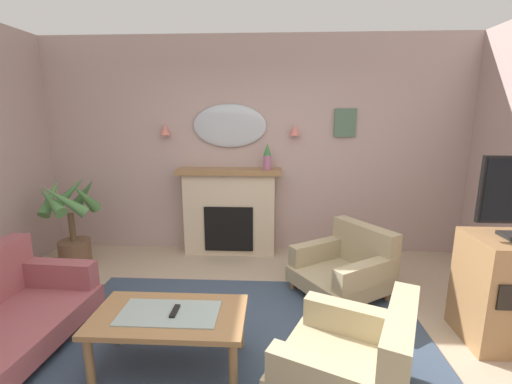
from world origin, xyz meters
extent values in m
cube|color=tan|center=(0.00, 0.00, -0.05)|extent=(6.60, 5.85, 0.10)
cube|color=#B29993|center=(0.00, 2.48, 1.43)|extent=(6.60, 0.10, 2.85)
cube|color=#38475B|center=(0.00, 0.20, 0.01)|extent=(3.20, 2.40, 0.01)
cube|color=beige|center=(-0.32, 2.27, 0.55)|extent=(1.20, 0.28, 1.10)
cube|color=black|center=(-0.32, 2.17, 0.38)|extent=(0.64, 0.12, 0.60)
cube|color=olive|center=(-0.32, 2.25, 1.13)|extent=(1.36, 0.36, 0.06)
cylinder|color=#9E6084|center=(0.18, 2.23, 1.25)|extent=(0.10, 0.10, 0.18)
cone|color=#38753D|center=(0.18, 2.23, 1.42)|extent=(0.10, 0.10, 0.16)
ellipsoid|color=#B2BCC6|center=(-0.32, 2.40, 1.71)|extent=(0.96, 0.06, 0.56)
cone|color=#D17066|center=(-1.17, 2.35, 1.66)|extent=(0.14, 0.14, 0.14)
cone|color=#D17066|center=(0.53, 2.35, 1.66)|extent=(0.14, 0.14, 0.14)
cube|color=#4C6B56|center=(1.18, 2.41, 1.75)|extent=(0.28, 0.03, 0.36)
cube|color=olive|center=(-0.48, 0.01, 0.42)|extent=(1.10, 0.60, 0.04)
cube|color=#8C9E99|center=(-0.48, 0.01, 0.44)|extent=(0.72, 0.36, 0.01)
cylinder|color=olive|center=(-0.97, -0.23, 0.20)|extent=(0.06, 0.06, 0.40)
cylinder|color=olive|center=(0.01, -0.23, 0.20)|extent=(0.06, 0.06, 0.40)
cylinder|color=olive|center=(-0.97, 0.25, 0.20)|extent=(0.06, 0.06, 0.40)
cylinder|color=olive|center=(0.01, 0.25, 0.20)|extent=(0.06, 0.06, 0.40)
cube|color=black|center=(-0.44, 0.02, 0.45)|extent=(0.04, 0.16, 0.02)
cube|color=#934C51|center=(-1.76, 0.68, 0.40)|extent=(0.76, 0.20, 0.24)
cylinder|color=olive|center=(-1.42, 0.65, 0.05)|extent=(0.07, 0.07, 0.10)
cylinder|color=olive|center=(-2.10, 0.69, 0.05)|extent=(0.07, 0.07, 0.10)
cube|color=tan|center=(0.72, -0.20, 0.18)|extent=(1.06, 1.06, 0.16)
cube|color=tan|center=(1.03, -0.34, 0.48)|extent=(0.47, 0.80, 0.45)
cube|color=tan|center=(0.86, 0.11, 0.37)|extent=(0.71, 0.42, 0.22)
cube|color=tan|center=(0.58, -0.51, 0.37)|extent=(0.71, 0.42, 0.22)
cylinder|color=olive|center=(0.55, 0.25, 0.05)|extent=(0.06, 0.06, 0.10)
cylinder|color=olive|center=(1.17, -0.03, 0.05)|extent=(0.06, 0.06, 0.10)
cube|color=tan|center=(0.95, 1.16, 0.18)|extent=(1.11, 1.11, 0.16)
cube|color=tan|center=(1.24, 1.35, 0.48)|extent=(0.57, 0.76, 0.45)
cube|color=tan|center=(0.77, 1.44, 0.37)|extent=(0.68, 0.51, 0.22)
cube|color=tan|center=(1.14, 0.88, 0.37)|extent=(0.68, 0.51, 0.22)
cylinder|color=olive|center=(0.48, 1.26, 0.05)|extent=(0.06, 0.06, 0.10)
cylinder|color=olive|center=(0.86, 0.69, 0.05)|extent=(0.06, 0.06, 0.10)
cylinder|color=olive|center=(1.05, 1.63, 0.05)|extent=(0.06, 0.06, 0.10)
cylinder|color=olive|center=(1.43, 1.06, 0.05)|extent=(0.06, 0.06, 0.10)
cylinder|color=brown|center=(-2.20, 1.73, 0.16)|extent=(0.38, 0.38, 0.33)
cylinder|color=brown|center=(-2.20, 1.73, 0.50)|extent=(0.07, 0.07, 0.35)
cone|color=#4C8447|center=(-1.99, 1.71, 0.89)|extent=(0.18, 0.49, 0.46)
cone|color=#4C8447|center=(-2.11, 1.92, 0.89)|extent=(0.49, 0.34, 0.47)
cone|color=#4C8447|center=(-2.30, 1.91, 0.89)|extent=(0.48, 0.35, 0.47)
cone|color=#4C8447|center=(-2.41, 1.72, 0.89)|extent=(0.15, 0.48, 0.47)
cone|color=#4C8447|center=(-2.31, 1.55, 0.89)|extent=(0.53, 0.40, 0.37)
cone|color=#4C8447|center=(-2.13, 1.53, 0.89)|extent=(0.52, 0.30, 0.44)
camera|label=1|loc=(0.26, -2.23, 1.84)|focal=24.43mm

